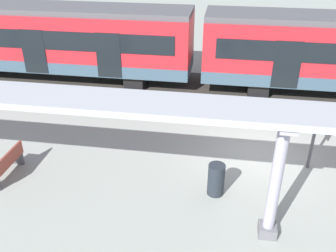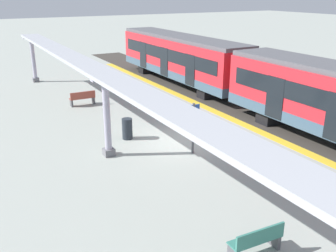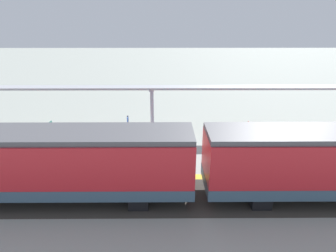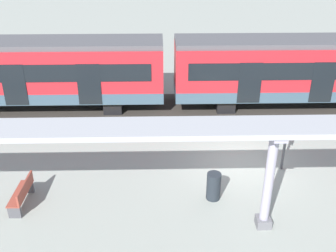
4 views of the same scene
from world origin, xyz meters
The scene contains 10 objects.
ground_plane centered at (0.00, 0.00, 0.00)m, with size 176.00×176.00×0.00m, color #969D94.
tactile_edge_strip centered at (-3.82, 0.00, 0.00)m, with size 0.54×39.85×0.01m, color gold.
trackbed centered at (-5.69, 0.00, 0.00)m, with size 3.20×51.85×0.01m, color #38332D.
train_far_carriage centered at (-5.69, 4.59, 1.83)m, with size 2.65×14.00×3.48m.
canopy_pillar_second centered at (3.64, -0.04, 1.69)m, with size 1.10×0.44×3.34m.
canopy_beam centered at (3.64, -0.01, 3.42)m, with size 1.20×31.94×0.16m, color #A8AAB2.
bench_near_end centered at (2.39, -7.74, 0.44)m, with size 1.51×0.46×0.86m.
bench_mid_platform centered at (2.55, 7.83, 0.44)m, with size 1.52×0.51×0.86m.
trash_bin centered at (2.21, -1.41, 0.49)m, with size 0.48×0.48×0.98m, color #222930.
platform_info_sign centered at (0.44, 1.45, 1.33)m, with size 0.56×0.10×2.20m.
Camera 3 is at (-17.01, -1.16, 7.93)m, focal length 29.07 mm.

